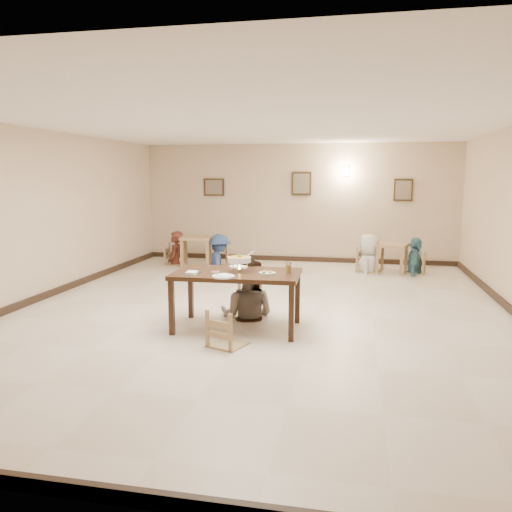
% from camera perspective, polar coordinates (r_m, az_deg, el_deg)
% --- Properties ---
extents(floor, '(10.00, 10.00, 0.00)m').
position_cam_1_polar(floor, '(8.21, 0.58, -6.29)').
color(floor, beige).
rests_on(floor, ground).
extents(ceiling, '(10.00, 10.00, 0.00)m').
position_cam_1_polar(ceiling, '(7.96, 0.62, 15.02)').
color(ceiling, white).
rests_on(ceiling, wall_back).
extents(wall_back, '(10.00, 0.00, 10.00)m').
position_cam_1_polar(wall_back, '(12.88, 4.75, 6.03)').
color(wall_back, beige).
rests_on(wall_back, floor).
extents(wall_front, '(10.00, 0.00, 10.00)m').
position_cam_1_polar(wall_front, '(3.22, -16.18, -3.39)').
color(wall_front, beige).
rests_on(wall_front, floor).
extents(wall_left, '(0.00, 10.00, 10.00)m').
position_cam_1_polar(wall_left, '(9.53, -23.82, 4.24)').
color(wall_left, beige).
rests_on(wall_left, floor).
extents(baseboard_back, '(8.00, 0.06, 0.12)m').
position_cam_1_polar(baseboard_back, '(13.01, 4.65, -0.32)').
color(baseboard_back, black).
rests_on(baseboard_back, floor).
extents(baseboard_front, '(8.00, 0.06, 0.12)m').
position_cam_1_polar(baseboard_front, '(3.81, -14.90, -24.95)').
color(baseboard_front, black).
rests_on(baseboard_front, floor).
extents(baseboard_left, '(0.06, 10.00, 0.12)m').
position_cam_1_polar(baseboard_left, '(9.73, -23.13, -4.23)').
color(baseboard_left, black).
rests_on(baseboard_left, floor).
extents(picture_a, '(0.55, 0.04, 0.45)m').
position_cam_1_polar(picture_a, '(13.26, -4.83, 7.85)').
color(picture_a, '#352514').
rests_on(picture_a, wall_back).
extents(picture_b, '(0.50, 0.04, 0.60)m').
position_cam_1_polar(picture_b, '(12.81, 5.20, 8.25)').
color(picture_b, '#352514').
rests_on(picture_b, wall_back).
extents(picture_c, '(0.45, 0.04, 0.55)m').
position_cam_1_polar(picture_c, '(12.79, 16.49, 7.24)').
color(picture_c, '#352514').
rests_on(picture_c, wall_back).
extents(wall_sconce, '(0.16, 0.05, 0.22)m').
position_cam_1_polar(wall_sconce, '(12.75, 10.21, 9.49)').
color(wall_sconce, '#FFD88C').
rests_on(wall_sconce, wall_back).
extents(main_table, '(1.80, 1.04, 0.83)m').
position_cam_1_polar(main_table, '(7.11, -2.19, -2.48)').
color(main_table, '#351E11').
rests_on(main_table, floor).
extents(chair_far, '(0.43, 0.43, 0.92)m').
position_cam_1_polar(chair_far, '(7.85, -1.13, -3.57)').
color(chair_far, tan).
rests_on(chair_far, floor).
extents(chair_near, '(0.43, 0.43, 0.92)m').
position_cam_1_polar(chair_near, '(6.48, -3.28, -6.30)').
color(chair_near, tan).
rests_on(chair_near, floor).
extents(main_diner, '(0.94, 0.75, 1.84)m').
position_cam_1_polar(main_diner, '(7.68, -1.03, -0.34)').
color(main_diner, gray).
rests_on(main_diner, floor).
extents(curry_warmer, '(0.37, 0.33, 0.30)m').
position_cam_1_polar(curry_warmer, '(7.09, -1.92, -0.41)').
color(curry_warmer, silver).
rests_on(curry_warmer, main_table).
extents(rice_plate_far, '(0.28, 0.28, 0.06)m').
position_cam_1_polar(rice_plate_far, '(7.42, -2.01, -1.23)').
color(rice_plate_far, white).
rests_on(rice_plate_far, main_table).
extents(rice_plate_near, '(0.31, 0.31, 0.07)m').
position_cam_1_polar(rice_plate_near, '(6.73, -3.76, -2.31)').
color(rice_plate_near, white).
rests_on(rice_plate_near, main_table).
extents(fried_plate, '(0.24, 0.24, 0.05)m').
position_cam_1_polar(fried_plate, '(6.96, 1.27, -1.90)').
color(fried_plate, white).
rests_on(fried_plate, main_table).
extents(chili_dish, '(0.11, 0.11, 0.02)m').
position_cam_1_polar(chili_dish, '(7.07, -4.68, -1.81)').
color(chili_dish, white).
rests_on(chili_dish, main_table).
extents(napkin_cutlery, '(0.17, 0.27, 0.03)m').
position_cam_1_polar(napkin_cutlery, '(7.01, -7.33, -1.91)').
color(napkin_cutlery, white).
rests_on(napkin_cutlery, main_table).
extents(drink_glass, '(0.08, 0.08, 0.16)m').
position_cam_1_polar(drink_glass, '(6.99, 3.74, -1.40)').
color(drink_glass, white).
rests_on(drink_glass, main_table).
extents(bg_table_left, '(0.86, 0.86, 0.73)m').
position_cam_1_polar(bg_table_left, '(12.28, -6.86, 1.60)').
color(bg_table_left, tan).
rests_on(bg_table_left, floor).
extents(bg_table_right, '(0.82, 0.82, 0.67)m').
position_cam_1_polar(bg_table_right, '(11.78, 15.30, 0.73)').
color(bg_table_right, tan).
rests_on(bg_table_right, floor).
extents(bg_chair_ll, '(0.47, 0.47, 1.00)m').
position_cam_1_polar(bg_chair_ll, '(12.52, -9.22, 1.25)').
color(bg_chair_ll, tan).
rests_on(bg_chair_ll, floor).
extents(bg_chair_lr, '(0.41, 0.41, 0.88)m').
position_cam_1_polar(bg_chair_lr, '(12.22, -4.23, 0.87)').
color(bg_chair_lr, tan).
rests_on(bg_chair_lr, floor).
extents(bg_chair_rl, '(0.51, 0.51, 1.09)m').
position_cam_1_polar(bg_chair_rl, '(11.75, 12.82, 0.87)').
color(bg_chair_rl, tan).
rests_on(bg_chair_rl, floor).
extents(bg_chair_rr, '(0.43, 0.43, 0.91)m').
position_cam_1_polar(bg_chair_rr, '(11.83, 17.75, 0.27)').
color(bg_chair_rr, tan).
rests_on(bg_chair_rr, floor).
extents(bg_diner_a, '(0.50, 0.67, 1.68)m').
position_cam_1_polar(bg_diner_a, '(12.48, -9.26, 2.81)').
color(bg_diner_a, '#56251D').
rests_on(bg_diner_a, floor).
extents(bg_diner_b, '(0.97, 1.17, 1.58)m').
position_cam_1_polar(bg_diner_b, '(12.17, -4.25, 2.50)').
color(bg_diner_b, '#3C5C9B').
rests_on(bg_diner_b, floor).
extents(bg_diner_c, '(0.72, 0.95, 1.73)m').
position_cam_1_polar(bg_diner_c, '(11.71, 12.88, 2.42)').
color(bg_diner_c, silver).
rests_on(bg_diner_c, floor).
extents(bg_diner_d, '(0.55, 1.02, 1.64)m').
position_cam_1_polar(bg_diner_d, '(11.78, 17.83, 2.04)').
color(bg_diner_d, teal).
rests_on(bg_diner_d, floor).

